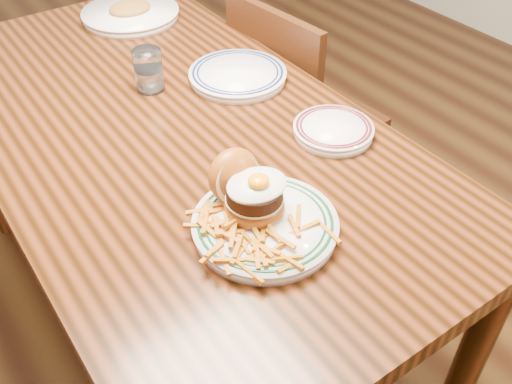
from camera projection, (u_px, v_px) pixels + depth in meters
floor at (190, 312)px, 1.87m from camera, size 6.00×6.00×0.00m
table at (171, 150)px, 1.44m from camera, size 0.85×1.60×0.75m
chair_right at (296, 115)px, 1.93m from camera, size 0.44×0.44×0.86m
main_plate at (260, 213)px, 1.08m from camera, size 0.28×0.29×0.14m
side_plate at (333, 130)px, 1.32m from camera, size 0.19×0.19×0.03m
rear_plate at (238, 75)px, 1.52m from camera, size 0.26×0.26×0.03m
water_glass at (149, 72)px, 1.46m from camera, size 0.07×0.07×0.11m
far_plate at (131, 13)px, 1.81m from camera, size 0.31×0.31×0.06m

